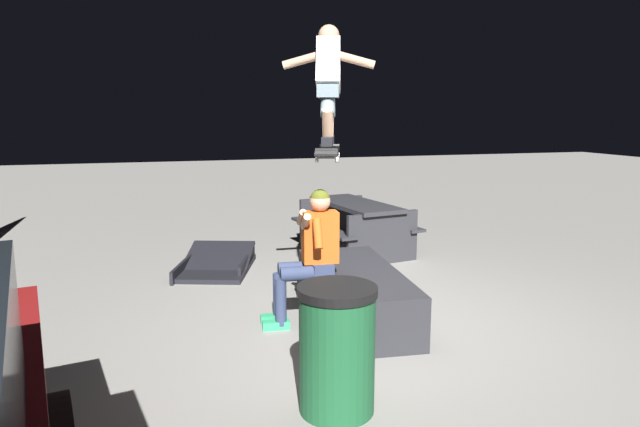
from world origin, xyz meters
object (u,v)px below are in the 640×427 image
person_sitting_on_ledge (309,250)px  kicker_ramp (216,266)px  ledge_box_main (355,294)px  skateboard (328,152)px  trash_bin (337,349)px  skater_airborne (328,79)px  picnic_table_back (355,219)px

person_sitting_on_ledge → kicker_ramp: bearing=17.3°
ledge_box_main → skateboard: (0.03, 0.28, 1.43)m
ledge_box_main → person_sitting_on_ledge: 0.69m
person_sitting_on_ledge → trash_bin: person_sitting_on_ledge is taller
person_sitting_on_ledge → skateboard: (0.04, -0.20, 0.93)m
skater_airborne → ledge_box_main: bearing=-107.6°
kicker_ramp → skateboard: bearing=-157.6°
ledge_box_main → skater_airborne: skater_airborne is taller
person_sitting_on_ledge → kicker_ramp: 2.38m
trash_bin → skater_airborne: bearing=-15.3°
kicker_ramp → picnic_table_back: size_ratio=0.78×
person_sitting_on_ledge → trash_bin: (-1.65, 0.26, -0.29)m
ledge_box_main → person_sitting_on_ledge: person_sitting_on_ledge is taller
person_sitting_on_ledge → ledge_box_main: bearing=-88.5°
ledge_box_main → skateboard: bearing=84.1°
picnic_table_back → ledge_box_main: bearing=160.0°
person_sitting_on_ledge → skater_airborne: skater_airborne is taller
skater_airborne → kicker_ramp: (2.08, 0.90, -2.31)m
kicker_ramp → skater_airborne: bearing=-156.6°
skateboard → kicker_ramp: skateboard is taller
skateboard → trash_bin: 2.14m
skateboard → trash_bin: (-1.69, 0.46, -1.23)m
person_sitting_on_ledge → kicker_ramp: size_ratio=0.91×
skateboard → kicker_ramp: (2.14, 0.88, -1.62)m
person_sitting_on_ledge → skateboard: skateboard is taller
ledge_box_main → picnic_table_back: picnic_table_back is taller
kicker_ramp → picnic_table_back: (0.44, -2.11, 0.44)m
picnic_table_back → trash_bin: (-4.26, 1.68, -0.05)m
skateboard → trash_bin: size_ratio=1.14×
ledge_box_main → skater_airborne: (0.08, 0.26, 2.12)m
skater_airborne → kicker_ramp: bearing=23.4°
ledge_box_main → kicker_ramp: (2.17, 1.16, -0.19)m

